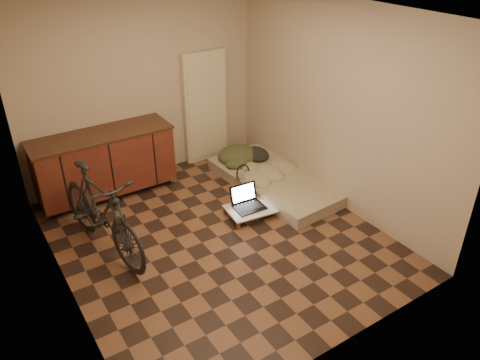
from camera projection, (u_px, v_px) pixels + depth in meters
room_shell at (215, 138)px, 5.01m from camera, size 3.50×4.00×2.60m
cabinets at (105, 164)px, 6.30m from camera, size 1.84×0.62×0.91m
appliance_panel at (205, 107)px, 7.10m from camera, size 0.70×0.10×1.70m
bicycle at (101, 208)px, 5.15m from camera, size 0.82×1.82×1.14m
futon at (275, 181)px, 6.66m from camera, size 1.08×2.08×0.17m
clothing_pile at (243, 150)px, 7.03m from camera, size 0.70×0.60×0.27m
headphones at (243, 172)px, 6.55m from camera, size 0.27×0.26×0.17m
lap_desk at (254, 208)px, 6.01m from camera, size 0.75×0.53×0.12m
laptop at (247, 203)px, 6.00m from camera, size 0.40×0.36×0.26m
mouse at (276, 204)px, 6.04m from camera, size 0.07×0.10×0.03m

